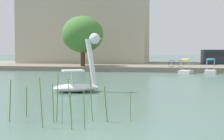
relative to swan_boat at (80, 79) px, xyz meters
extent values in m
plane|color=#47665B|center=(3.08, -9.11, -0.74)|extent=(450.01, 450.01, 0.00)
cube|color=slate|center=(3.08, 29.37, -0.47)|extent=(133.00, 22.17, 0.53)
ellipsoid|color=white|center=(-0.17, -0.09, -0.50)|extent=(2.89, 2.31, 0.47)
cylinder|color=white|center=(0.57, 0.28, 0.93)|extent=(0.71, 0.54, 2.59)
sphere|color=white|center=(0.74, 0.37, 2.22)|extent=(0.80, 0.80, 0.60)
cone|color=yellow|center=(0.96, 0.47, 2.22)|extent=(0.50, 0.47, 0.33)
cube|color=white|center=(-0.36, -0.18, 0.45)|extent=(1.51, 1.48, 0.08)
cylinder|color=silver|center=(-0.14, -0.62, 0.09)|extent=(0.04, 0.04, 0.72)
cylinder|color=silver|center=(-0.58, 0.26, 0.09)|extent=(0.04, 0.04, 0.72)
cube|color=white|center=(6.17, 16.69, -0.57)|extent=(1.58, 2.10, 0.34)
ellipsoid|color=yellow|center=(6.17, 16.69, 0.70)|extent=(1.22, 1.30, 0.20)
cylinder|color=#B7B7BF|center=(5.90, 17.21, 0.15)|extent=(0.04, 0.04, 1.10)
cylinder|color=#B7B7BF|center=(6.65, 17.01, 0.15)|extent=(0.04, 0.04, 1.10)
cylinder|color=#B7B7BF|center=(5.68, 16.36, 0.15)|extent=(0.04, 0.04, 1.10)
cylinder|color=#B7B7BF|center=(6.43, 16.17, 0.15)|extent=(0.04, 0.04, 1.10)
cube|color=white|center=(8.60, 16.84, -0.55)|extent=(1.34, 1.90, 0.37)
ellipsoid|color=teal|center=(8.60, 16.84, 0.73)|extent=(1.04, 1.07, 0.20)
cylinder|color=#B7B7BF|center=(8.31, 17.27, 0.18)|extent=(0.04, 0.04, 1.09)
cylinder|color=#B7B7BF|center=(9.02, 17.15, 0.18)|extent=(0.04, 0.04, 1.09)
cylinder|color=#B7B7BF|center=(8.19, 16.53, 0.18)|extent=(0.04, 0.04, 1.09)
cylinder|color=#B7B7BF|center=(8.90, 16.42, 0.18)|extent=(0.04, 0.04, 1.09)
cylinder|color=#423323|center=(-5.83, 20.79, 1.25)|extent=(0.53, 0.53, 2.91)
ellipsoid|color=#427A33|center=(-5.83, 20.79, 3.58)|extent=(5.88, 6.07, 4.38)
torus|color=black|center=(5.70, 19.83, 0.17)|extent=(0.73, 0.25, 0.75)
torus|color=black|center=(4.72, 19.54, 0.17)|extent=(0.73, 0.25, 0.75)
cube|color=#1E59A5|center=(5.21, 19.68, 0.29)|extent=(0.90, 0.30, 0.04)
cylinder|color=#1E59A5|center=(5.01, 19.63, 0.40)|extent=(0.03, 0.03, 0.32)
cube|color=#1E232D|center=(10.97, 28.88, 0.78)|extent=(4.90, 2.52, 1.97)
cube|color=black|center=(10.97, 28.88, 1.17)|extent=(4.53, 2.50, 0.55)
cube|color=#B2A893|center=(-8.57, 33.22, 6.65)|extent=(19.04, 12.77, 13.72)
cylinder|color=#4C7F33|center=(1.84, -7.36, -0.04)|extent=(0.06, 0.22, 1.39)
cylinder|color=#4C7F33|center=(0.05, -7.89, -0.07)|extent=(0.12, 0.06, 1.34)
cylinder|color=#4C7F33|center=(2.26, -8.49, -0.21)|extent=(0.10, 0.13, 1.06)
cylinder|color=#4C7F33|center=(1.32, -8.43, 0.00)|extent=(0.16, 0.13, 1.47)
cylinder|color=#4C7F33|center=(1.41, -7.69, -0.13)|extent=(0.10, 0.11, 1.21)
cylinder|color=#4C7F33|center=(3.04, -7.41, -0.16)|extent=(0.10, 0.21, 1.16)
cylinder|color=#4C7F33|center=(0.19, -7.02, -0.22)|extent=(0.07, 0.05, 1.03)
cylinder|color=#4C7F33|center=(2.52, -7.24, 0.03)|extent=(0.13, 0.08, 1.53)
cylinder|color=#4C7F33|center=(2.60, -8.34, -0.19)|extent=(0.06, 0.07, 1.10)
cylinder|color=#4C7F33|center=(1.47, -7.47, 0.04)|extent=(0.09, 0.05, 1.55)
cylinder|color=#4C7F33|center=(1.79, -7.94, -0.19)|extent=(0.02, 0.04, 1.09)
cylinder|color=#4C7F33|center=(3.77, -7.02, -0.28)|extent=(0.03, 0.03, 0.91)
camera|label=1|loc=(5.19, -17.44, 1.48)|focal=52.89mm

